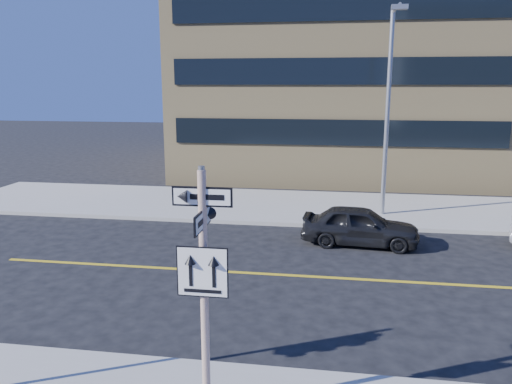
# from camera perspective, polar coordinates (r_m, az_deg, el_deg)

# --- Properties ---
(ground) EXTENTS (120.00, 120.00, 0.00)m
(ground) POSITION_cam_1_polar(r_m,az_deg,el_deg) (11.06, -2.27, -16.88)
(ground) COLOR black
(ground) RESTS_ON ground
(sign_pole) EXTENTS (0.92, 0.92, 4.06)m
(sign_pole) POSITION_cam_1_polar(r_m,az_deg,el_deg) (7.79, -5.98, -10.02)
(sign_pole) COLOR white
(sign_pole) RESTS_ON near_sidewalk
(parked_car_a) EXTENTS (1.90, 4.04, 1.34)m
(parked_car_a) POSITION_cam_1_polar(r_m,az_deg,el_deg) (17.37, 11.79, -3.78)
(parked_car_a) COLOR black
(parked_car_a) RESTS_ON ground
(streetlight_a) EXTENTS (0.55, 2.25, 8.00)m
(streetlight_a) POSITION_cam_1_polar(r_m,az_deg,el_deg) (20.36, 14.94, 10.06)
(streetlight_a) COLOR gray
(streetlight_a) RESTS_ON far_sidewalk
(building_brick) EXTENTS (18.00, 18.00, 18.00)m
(building_brick) POSITION_cam_1_polar(r_m,az_deg,el_deg) (34.67, 9.34, 18.06)
(building_brick) COLOR tan
(building_brick) RESTS_ON ground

